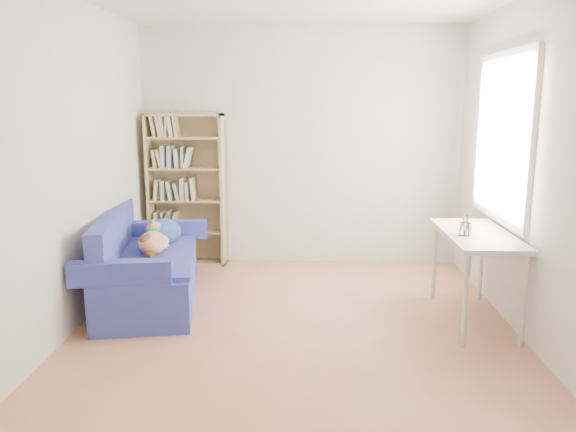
# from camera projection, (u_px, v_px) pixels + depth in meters

# --- Properties ---
(ground) EXTENTS (4.00, 4.00, 0.00)m
(ground) POSITION_uv_depth(u_px,v_px,m) (295.00, 330.00, 4.49)
(ground) COLOR #A26649
(ground) RESTS_ON ground
(room_shell) EXTENTS (3.54, 4.04, 2.62)m
(room_shell) POSITION_uv_depth(u_px,v_px,m) (309.00, 123.00, 4.20)
(room_shell) COLOR silver
(room_shell) RESTS_ON ground
(sofa) EXTENTS (1.05, 1.77, 0.81)m
(sofa) POSITION_uv_depth(u_px,v_px,m) (146.00, 267.00, 5.10)
(sofa) COLOR navy
(sofa) RESTS_ON ground
(bookshelf) EXTENTS (0.84, 0.26, 1.68)m
(bookshelf) POSITION_uv_depth(u_px,v_px,m) (187.00, 196.00, 6.20)
(bookshelf) COLOR tan
(bookshelf) RESTS_ON ground
(desk) EXTENTS (0.53, 1.15, 0.75)m
(desk) POSITION_uv_depth(u_px,v_px,m) (477.00, 242.00, 4.56)
(desk) COLOR silver
(desk) RESTS_ON ground
(pen_cup) EXTENTS (0.09, 0.09, 0.17)m
(pen_cup) POSITION_uv_depth(u_px,v_px,m) (465.00, 227.00, 4.44)
(pen_cup) COLOR white
(pen_cup) RESTS_ON desk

